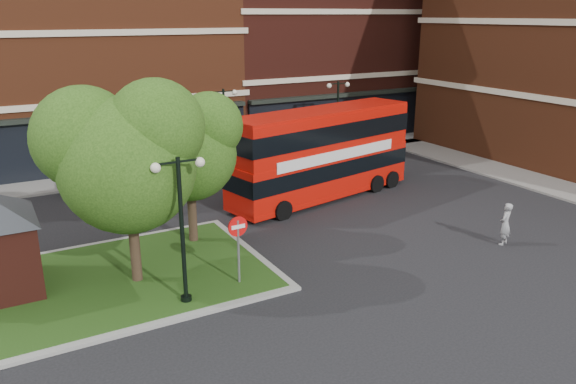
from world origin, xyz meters
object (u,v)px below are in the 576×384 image
woman (505,224)px  bus (322,148)px  car_silver (107,176)px  car_white (249,154)px

woman → bus: bearing=-89.5°
bus → car_silver: 11.80m
bus → car_silver: bearing=132.0°
bus → woman: size_ratio=6.05×
bus → woman: 9.68m
bus → car_white: (-0.28, 8.16, -2.00)m
car_white → woman: bearing=-175.2°
bus → car_silver: (-9.36, 6.92, -1.90)m
bus → woman: bus is taller
woman → car_silver: 20.29m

